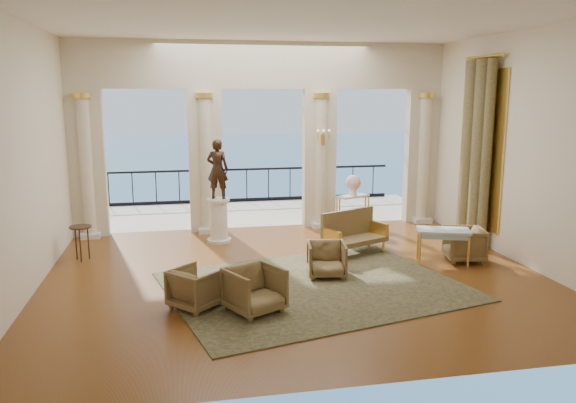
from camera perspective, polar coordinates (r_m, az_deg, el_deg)
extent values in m
plane|color=#48230E|center=(10.38, 0.78, -7.58)|extent=(9.00, 9.00, 0.00)
plane|color=#F6E9CF|center=(6.08, 8.57, 0.88)|extent=(9.00, 0.00, 9.00)
plane|color=#F6E9CF|center=(10.00, -25.37, 3.87)|extent=(0.00, 8.00, 8.00)
plane|color=#F6E9CF|center=(11.68, 23.05, 4.92)|extent=(0.00, 8.00, 8.00)
plane|color=white|center=(9.92, 0.85, 17.90)|extent=(9.00, 9.00, 0.00)
cube|color=beige|center=(13.65, -2.58, 13.67)|extent=(9.00, 0.30, 1.10)
cube|color=beige|center=(13.74, -19.70, 3.62)|extent=(0.80, 0.30, 3.40)
cylinder|color=beige|center=(13.57, -19.78, 3.11)|extent=(0.28, 0.28, 3.20)
cylinder|color=#EDBD4E|center=(13.47, -20.24, 10.08)|extent=(0.40, 0.40, 0.12)
cube|color=silver|center=(13.85, -19.37, -3.21)|extent=(0.45, 0.45, 0.12)
cube|color=beige|center=(13.59, -8.36, 4.07)|extent=(0.80, 0.30, 3.40)
cylinder|color=beige|center=(13.43, -8.31, 3.56)|extent=(0.28, 0.28, 3.20)
cylinder|color=#EDBD4E|center=(13.32, -8.51, 10.62)|extent=(0.40, 0.40, 0.12)
cube|color=silver|center=(13.71, -8.13, -2.83)|extent=(0.45, 0.45, 0.12)
cube|color=beige|center=(14.00, 3.19, 4.37)|extent=(0.80, 0.30, 3.40)
cylinder|color=beige|center=(13.84, 3.37, 3.88)|extent=(0.28, 0.28, 3.20)
cylinder|color=#EDBD4E|center=(13.74, 3.45, 10.72)|extent=(0.40, 0.40, 0.12)
cube|color=silver|center=(14.11, 3.30, -2.34)|extent=(0.45, 0.45, 0.12)
cube|color=beige|center=(14.89, 13.34, 4.49)|extent=(0.80, 0.30, 3.40)
cylinder|color=beige|center=(14.74, 13.61, 4.02)|extent=(0.28, 0.28, 3.20)
cylinder|color=#EDBD4E|center=(14.65, 13.91, 10.44)|extent=(0.40, 0.40, 0.12)
cube|color=silver|center=(15.00, 13.35, -1.83)|extent=(0.45, 0.45, 0.12)
cube|color=#B9AF98|center=(15.92, -3.50, -1.22)|extent=(10.00, 3.60, 0.10)
cube|color=black|center=(17.31, -4.24, 3.28)|extent=(9.00, 0.06, 0.06)
cube|color=black|center=(17.46, -4.19, 0.19)|extent=(9.00, 0.06, 0.10)
cylinder|color=black|center=(17.38, -4.22, 1.65)|extent=(0.03, 0.03, 1.00)
cylinder|color=black|center=(17.39, -17.76, 1.16)|extent=(0.03, 0.03, 1.00)
cylinder|color=black|center=(18.32, 8.63, 2.03)|extent=(0.03, 0.03, 1.00)
cylinder|color=#4C3823|center=(16.77, 2.89, 6.83)|extent=(0.20, 0.20, 4.20)
plane|color=#205A8E|center=(70.28, -9.31, 3.20)|extent=(160.00, 160.00, 0.00)
cylinder|color=brown|center=(12.48, 19.52, 4.34)|extent=(0.26, 0.26, 4.00)
cylinder|color=brown|center=(12.85, 18.36, 4.59)|extent=(0.32, 0.32, 4.00)
cylinder|color=brown|center=(13.26, 17.56, 4.82)|extent=(0.26, 0.26, 4.00)
cylinder|color=#EDBD4E|center=(12.85, 19.28, 13.70)|extent=(0.08, 1.40, 0.08)
cube|color=#EDBD4E|center=(12.94, 19.20, 5.03)|extent=(0.04, 1.60, 3.40)
cube|color=#EDBD4E|center=(13.65, 3.54, 6.31)|extent=(0.10, 0.04, 0.25)
cylinder|color=#EDBD4E|center=(13.53, 3.05, 6.70)|extent=(0.02, 0.02, 0.22)
cylinder|color=#EDBD4E|center=(13.56, 3.63, 6.70)|extent=(0.02, 0.02, 0.22)
cylinder|color=#EDBD4E|center=(13.60, 4.21, 6.70)|extent=(0.02, 0.02, 0.22)
cube|color=#292E18|center=(9.84, 2.72, -8.60)|extent=(5.59, 4.80, 0.02)
imported|color=#43371B|center=(8.66, -3.41, -8.72)|extent=(1.00, 0.98, 0.78)
imported|color=#43371B|center=(10.29, 3.94, -5.73)|extent=(0.77, 0.73, 0.70)
imported|color=#43371B|center=(11.74, 17.47, -4.00)|extent=(0.82, 0.86, 0.75)
imported|color=#43371B|center=(8.94, -9.33, -8.47)|extent=(0.93, 0.93, 0.70)
cube|color=#43371B|center=(11.71, 6.87, -3.96)|extent=(1.48, 1.06, 0.10)
cube|color=#43371B|center=(11.82, 6.06, -2.17)|extent=(1.28, 0.62, 0.56)
cube|color=#EDBD4E|center=(11.26, 4.45, -3.55)|extent=(0.30, 0.54, 0.26)
cube|color=#EDBD4E|center=(12.09, 9.16, -2.66)|extent=(0.30, 0.54, 0.26)
cylinder|color=#EDBD4E|center=(11.22, 5.34, -5.52)|extent=(0.05, 0.05, 0.25)
cylinder|color=#EDBD4E|center=(11.99, 9.67, -4.56)|extent=(0.05, 0.05, 0.25)
cylinder|color=#EDBD4E|center=(11.55, 3.92, -5.02)|extent=(0.05, 0.05, 0.25)
cylinder|color=#EDBD4E|center=(12.30, 8.22, -4.12)|extent=(0.05, 0.05, 0.25)
cube|color=#A3C3D0|center=(11.38, 15.52, -2.85)|extent=(1.12, 0.84, 0.05)
cylinder|color=#EDBD4E|center=(11.19, 13.26, -4.79)|extent=(0.04, 0.04, 0.64)
cylinder|color=#EDBD4E|center=(11.32, 17.86, -4.86)|extent=(0.04, 0.04, 0.64)
cylinder|color=#EDBD4E|center=(11.63, 13.06, -4.18)|extent=(0.04, 0.04, 0.64)
cylinder|color=#EDBD4E|center=(11.75, 17.50, -4.26)|extent=(0.04, 0.04, 0.64)
cylinder|color=silver|center=(12.78, -7.00, -3.92)|extent=(0.54, 0.54, 0.07)
cylinder|color=silver|center=(12.67, -7.05, -1.91)|extent=(0.40, 0.40, 0.87)
cylinder|color=silver|center=(12.58, -7.10, 0.18)|extent=(0.51, 0.51, 0.05)
imported|color=#312015|center=(12.47, -7.17, 3.28)|extent=(0.56, 0.46, 1.32)
cube|color=silver|center=(14.07, 6.61, 0.54)|extent=(0.90, 0.65, 0.05)
cylinder|color=#EDBD4E|center=(13.82, 5.74, -1.32)|extent=(0.04, 0.04, 0.75)
cylinder|color=#EDBD4E|center=(14.31, 8.00, -0.94)|extent=(0.04, 0.04, 0.75)
cylinder|color=#EDBD4E|center=(13.99, 5.11, -1.15)|extent=(0.04, 0.04, 0.75)
cylinder|color=#EDBD4E|center=(14.48, 7.36, -0.79)|extent=(0.04, 0.04, 0.75)
cylinder|color=white|center=(14.05, 6.62, 1.12)|extent=(0.19, 0.19, 0.24)
sphere|color=#ECA6A5|center=(14.01, 6.64, 1.91)|extent=(0.38, 0.38, 0.38)
cylinder|color=black|center=(11.89, -20.34, -2.44)|extent=(0.43, 0.43, 0.03)
cylinder|color=black|center=(12.02, -19.61, -3.98)|extent=(0.03, 0.03, 0.67)
cylinder|color=black|center=(12.06, -20.73, -4.00)|extent=(0.03, 0.03, 0.67)
cylinder|color=black|center=(11.85, -20.35, -4.24)|extent=(0.03, 0.03, 0.67)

